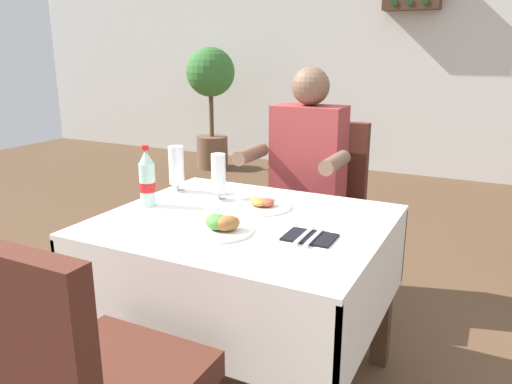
% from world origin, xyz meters
% --- Properties ---
extents(back_wall, '(11.00, 0.12, 2.74)m').
position_xyz_m(back_wall, '(0.00, 4.09, 1.37)').
color(back_wall, silver).
rests_on(back_wall, ground).
extents(main_dining_table, '(1.05, 0.90, 0.72)m').
position_xyz_m(main_dining_table, '(-0.09, -0.02, 0.55)').
color(main_dining_table, white).
rests_on(main_dining_table, ground).
extents(chair_far_diner_seat, '(0.44, 0.50, 0.97)m').
position_xyz_m(chair_far_diner_seat, '(-0.09, 0.83, 0.55)').
color(chair_far_diner_seat, '#4C2319').
rests_on(chair_far_diner_seat, ground).
extents(seated_diner_far, '(0.50, 0.46, 1.26)m').
position_xyz_m(seated_diner_far, '(-0.14, 0.72, 0.71)').
color(seated_diner_far, '#282D42').
rests_on(seated_diner_far, ground).
extents(plate_near_camera, '(0.23, 0.23, 0.07)m').
position_xyz_m(plate_near_camera, '(-0.09, -0.18, 0.74)').
color(plate_near_camera, white).
rests_on(plate_near_camera, main_dining_table).
extents(plate_far_diner, '(0.24, 0.24, 0.04)m').
position_xyz_m(plate_far_diner, '(-0.09, 0.14, 0.74)').
color(plate_far_diner, white).
rests_on(plate_far_diner, main_dining_table).
extents(beer_glass_left, '(0.07, 0.07, 0.20)m').
position_xyz_m(beer_glass_left, '(-0.30, 0.15, 0.83)').
color(beer_glass_left, white).
rests_on(beer_glass_left, main_dining_table).
extents(beer_glass_middle, '(0.07, 0.07, 0.21)m').
position_xyz_m(beer_glass_middle, '(-0.54, 0.19, 0.83)').
color(beer_glass_middle, white).
rests_on(beer_glass_middle, main_dining_table).
extents(cola_bottle_primary, '(0.06, 0.06, 0.25)m').
position_xyz_m(cola_bottle_primary, '(-0.52, -0.04, 0.83)').
color(cola_bottle_primary, silver).
rests_on(cola_bottle_primary, main_dining_table).
extents(napkin_cutlery_set, '(0.17, 0.19, 0.01)m').
position_xyz_m(napkin_cutlery_set, '(0.21, -0.10, 0.73)').
color(napkin_cutlery_set, black).
rests_on(napkin_cutlery_set, main_dining_table).
extents(potted_plant_corner, '(0.55, 0.55, 1.38)m').
position_xyz_m(potted_plant_corner, '(-2.30, 3.33, 0.89)').
color(potted_plant_corner, brown).
rests_on(potted_plant_corner, ground).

